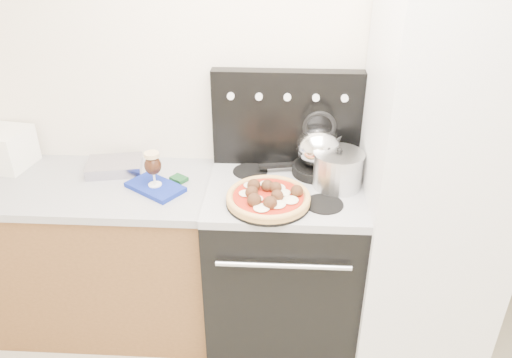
# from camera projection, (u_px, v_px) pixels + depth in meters

# --- Properties ---
(room_shell) EXTENTS (3.52, 3.01, 2.52)m
(room_shell) POSITION_uv_depth(u_px,v_px,m) (260.00, 238.00, 1.51)
(room_shell) COLOR #B4AD92
(room_shell) RESTS_ON ground
(base_cabinet) EXTENTS (1.45, 0.60, 0.86)m
(base_cabinet) POSITION_uv_depth(u_px,v_px,m) (82.00, 256.00, 2.75)
(base_cabinet) COLOR brown
(base_cabinet) RESTS_ON ground
(countertop) EXTENTS (1.48, 0.63, 0.04)m
(countertop) POSITION_uv_depth(u_px,v_px,m) (67.00, 185.00, 2.53)
(countertop) COLOR #9F9FA4
(countertop) RESTS_ON base_cabinet
(stove_body) EXTENTS (0.76, 0.65, 0.88)m
(stove_body) POSITION_uv_depth(u_px,v_px,m) (282.00, 265.00, 2.67)
(stove_body) COLOR black
(stove_body) RESTS_ON ground
(cooktop) EXTENTS (0.76, 0.65, 0.04)m
(cooktop) POSITION_uv_depth(u_px,v_px,m) (285.00, 191.00, 2.45)
(cooktop) COLOR #ADADB2
(cooktop) RESTS_ON stove_body
(backguard) EXTENTS (0.76, 0.08, 0.50)m
(backguard) POSITION_uv_depth(u_px,v_px,m) (287.00, 118.00, 2.55)
(backguard) COLOR black
(backguard) RESTS_ON cooktop
(fridge) EXTENTS (0.64, 0.68, 1.90)m
(fridge) POSITION_uv_depth(u_px,v_px,m) (433.00, 188.00, 2.37)
(fridge) COLOR silver
(fridge) RESTS_ON ground
(foil_sheet) EXTENTS (0.31, 0.25, 0.06)m
(foil_sheet) POSITION_uv_depth(u_px,v_px,m) (115.00, 166.00, 2.61)
(foil_sheet) COLOR silver
(foil_sheet) RESTS_ON countertop
(oven_mitt) EXTENTS (0.32, 0.29, 0.02)m
(oven_mitt) POSITION_uv_depth(u_px,v_px,m) (155.00, 187.00, 2.45)
(oven_mitt) COLOR navy
(oven_mitt) RESTS_ON countertop
(beer_glass) EXTENTS (0.08, 0.08, 0.18)m
(beer_glass) POSITION_uv_depth(u_px,v_px,m) (153.00, 169.00, 2.40)
(beer_glass) COLOR black
(beer_glass) RESTS_ON oven_mitt
(pizza_pan) EXTENTS (0.43, 0.43, 0.01)m
(pizza_pan) POSITION_uv_depth(u_px,v_px,m) (268.00, 202.00, 2.30)
(pizza_pan) COLOR black
(pizza_pan) RESTS_ON cooktop
(pizza) EXTENTS (0.45, 0.45, 0.06)m
(pizza) POSITION_uv_depth(u_px,v_px,m) (268.00, 196.00, 2.29)
(pizza) COLOR gold
(pizza) RESTS_ON pizza_pan
(skillet) EXTENTS (0.30, 0.30, 0.04)m
(skillet) POSITION_uv_depth(u_px,v_px,m) (316.00, 169.00, 2.55)
(skillet) COLOR black
(skillet) RESTS_ON cooktop
(tea_kettle) EXTENTS (0.27, 0.27, 0.25)m
(tea_kettle) POSITION_uv_depth(u_px,v_px,m) (318.00, 144.00, 2.48)
(tea_kettle) COLOR white
(tea_kettle) RESTS_ON skillet
(stock_pot) EXTENTS (0.28, 0.28, 0.17)m
(stock_pot) POSITION_uv_depth(u_px,v_px,m) (338.00, 171.00, 2.41)
(stock_pot) COLOR silver
(stock_pot) RESTS_ON cooktop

